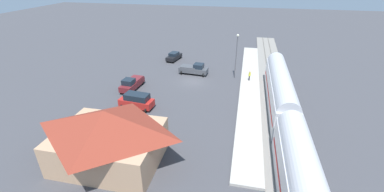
# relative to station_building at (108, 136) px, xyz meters

# --- Properties ---
(ground_plane) EXTENTS (200.00, 200.00, 0.00)m
(ground_plane) POSITION_rel_station_building_xyz_m (-4.00, -22.00, -3.09)
(ground_plane) COLOR #424247
(railway_track) EXTENTS (4.80, 70.00, 0.30)m
(railway_track) POSITION_rel_station_building_xyz_m (-18.00, -22.00, -3.00)
(railway_track) COLOR gray
(railway_track) RESTS_ON ground
(platform) EXTENTS (3.20, 46.00, 0.30)m
(platform) POSITION_rel_station_building_xyz_m (-14.00, -22.00, -2.94)
(platform) COLOR #B7B2A8
(platform) RESTS_ON ground
(station_building) EXTENTS (11.00, 8.58, 5.93)m
(station_building) POSITION_rel_station_building_xyz_m (0.00, 0.00, 0.00)
(station_building) COLOR tan
(station_building) RESTS_ON ground
(pedestrian_on_platform) EXTENTS (0.36, 0.36, 1.71)m
(pedestrian_on_platform) POSITION_rel_station_building_xyz_m (-13.83, -23.94, -1.81)
(pedestrian_on_platform) COLOR #333338
(pedestrian_on_platform) RESTS_ON platform
(suv_red) EXTENTS (5.07, 2.77, 2.22)m
(suv_red) POSITION_rel_station_building_xyz_m (1.86, -11.03, -1.94)
(suv_red) COLOR red
(suv_red) RESTS_ON ground
(pickup_maroon) EXTENTS (2.34, 5.53, 2.14)m
(pickup_maroon) POSITION_rel_station_building_xyz_m (5.20, -16.78, -2.06)
(pickup_maroon) COLOR maroon
(pickup_maroon) RESTS_ON ground
(sedan_black) EXTENTS (2.69, 4.77, 1.74)m
(sedan_black) POSITION_rel_station_building_xyz_m (2.44, -32.64, -2.21)
(sedan_black) COLOR black
(sedan_black) RESTS_ON ground
(pickup_charcoal) EXTENTS (5.56, 2.87, 2.14)m
(pickup_charcoal) POSITION_rel_station_building_xyz_m (-3.51, -25.55, -2.06)
(pickup_charcoal) COLOR #47494F
(pickup_charcoal) RESTS_ON ground
(light_pole_near_platform) EXTENTS (0.44, 0.44, 8.07)m
(light_pole_near_platform) POSITION_rel_station_building_xyz_m (-11.20, -25.19, 1.96)
(light_pole_near_platform) COLOR #515156
(light_pole_near_platform) RESTS_ON ground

